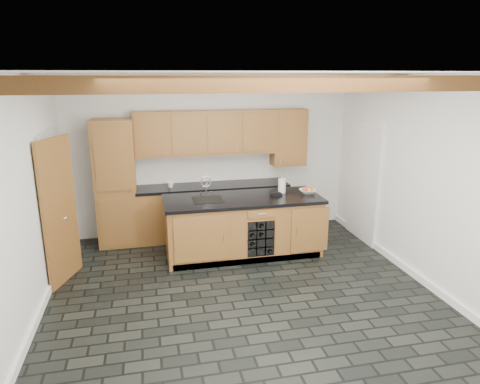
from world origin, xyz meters
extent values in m
plane|color=black|center=(0.00, 0.00, 0.00)|extent=(5.00, 5.00, 0.00)
plane|color=white|center=(0.00, 2.50, 1.40)|extent=(5.00, 0.00, 5.00)
plane|color=white|center=(-2.50, 0.00, 1.40)|extent=(0.00, 5.00, 5.00)
plane|color=white|center=(2.50, 0.00, 1.40)|extent=(0.00, 5.00, 5.00)
plane|color=white|center=(0.00, 0.00, 2.80)|extent=(5.00, 5.00, 0.00)
cube|color=#523715|center=(0.00, -1.20, 2.70)|extent=(4.90, 0.15, 0.15)
cube|color=#523715|center=(0.00, 0.60, 2.70)|extent=(4.90, 0.15, 0.15)
cube|color=white|center=(-2.48, 0.00, 0.05)|extent=(0.04, 5.00, 0.10)
cube|color=white|center=(2.48, 0.00, 0.05)|extent=(0.04, 5.00, 0.10)
cube|color=white|center=(-2.47, 1.30, 1.02)|extent=(0.06, 0.94, 2.04)
cube|color=#905F2E|center=(-2.32, 0.95, 1.00)|extent=(0.31, 0.77, 2.00)
cube|color=white|center=(2.47, 1.50, 1.02)|extent=(0.06, 0.98, 2.04)
cube|color=black|center=(2.50, 1.50, 1.00)|extent=(0.02, 0.86, 1.96)
cube|color=#905F2E|center=(-1.65, 2.20, 1.05)|extent=(0.65, 0.60, 2.10)
cube|color=#905F2E|center=(-0.02, 2.20, 0.44)|extent=(2.60, 0.60, 0.88)
cube|color=black|center=(-0.02, 2.20, 0.91)|extent=(2.64, 0.62, 0.05)
cube|color=white|center=(-0.02, 2.49, 1.19)|extent=(2.60, 0.02, 0.52)
cube|color=#905F2E|center=(-0.12, 2.33, 1.83)|extent=(2.40, 0.35, 0.75)
cube|color=#905F2E|center=(1.38, 2.33, 1.70)|extent=(0.60, 0.35, 1.00)
cube|color=#905F2E|center=(0.30, 1.30, 0.44)|extent=(2.40, 0.90, 0.88)
cube|color=black|center=(0.30, 1.30, 0.91)|extent=(2.46, 0.96, 0.05)
cube|color=#905F2E|center=(-0.42, 0.84, 0.48)|extent=(0.80, 0.02, 0.70)
cube|color=#905F2E|center=(1.25, 0.84, 0.48)|extent=(0.60, 0.02, 0.70)
cube|color=black|center=(0.48, 0.99, 0.40)|extent=(0.42, 0.30, 0.56)
cylinder|color=black|center=(0.62, 0.95, 0.19)|extent=(0.07, 0.26, 0.07)
cylinder|color=black|center=(0.48, 0.95, 0.61)|extent=(0.07, 0.26, 0.07)
cylinder|color=black|center=(0.34, 0.95, 0.47)|extent=(0.07, 0.26, 0.07)
cylinder|color=black|center=(0.34, 0.95, 0.33)|extent=(0.07, 0.26, 0.07)
cylinder|color=black|center=(0.48, 0.95, 0.47)|extent=(0.07, 0.26, 0.07)
cube|color=black|center=(-0.25, 1.30, 0.93)|extent=(0.45, 0.40, 0.02)
cylinder|color=silver|center=(-0.25, 1.48, 1.03)|extent=(0.02, 0.02, 0.20)
torus|color=silver|center=(-0.25, 1.48, 1.17)|extent=(0.18, 0.02, 0.18)
cylinder|color=silver|center=(-0.33, 1.48, 0.97)|extent=(0.02, 0.02, 0.08)
cylinder|color=silver|center=(-0.17, 1.48, 0.97)|extent=(0.02, 0.02, 0.08)
cube|color=black|center=(0.85, 1.31, 0.95)|extent=(0.18, 0.11, 0.04)
cylinder|color=black|center=(0.85, 1.31, 0.97)|extent=(0.11, 0.11, 0.01)
imported|color=beige|center=(1.38, 1.32, 0.96)|extent=(0.27, 0.27, 0.06)
sphere|color=red|center=(1.43, 1.32, 1.00)|extent=(0.07, 0.07, 0.07)
sphere|color=#E74814|center=(1.40, 1.36, 1.00)|extent=(0.07, 0.07, 0.07)
sphere|color=olive|center=(1.34, 1.35, 1.00)|extent=(0.07, 0.07, 0.07)
sphere|color=red|center=(1.34, 1.29, 1.00)|extent=(0.07, 0.07, 0.07)
sphere|color=gold|center=(1.39, 1.27, 1.00)|extent=(0.07, 0.07, 0.07)
cylinder|color=white|center=(0.99, 1.44, 1.04)|extent=(0.12, 0.12, 0.23)
imported|color=white|center=(-0.76, 2.18, 0.98)|extent=(0.14, 0.14, 0.10)
camera|label=1|loc=(-1.14, -4.94, 2.78)|focal=32.00mm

